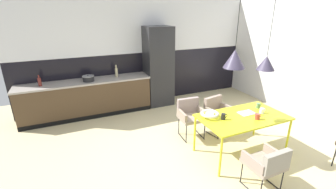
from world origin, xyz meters
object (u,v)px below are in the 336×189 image
object	(u,v)px
fruit_bowl	(210,114)
bottle_spice_small	(40,82)
mug_glass_clear	(258,106)
mug_tall_blue	(224,116)
armchair_near_window	(268,162)
refrigerator_column	(158,67)
bottle_oil_tall	(116,72)
cooking_pot	(88,78)
dining_table	(243,119)
armchair_facing_counter	(190,113)
mug_white_ceramic	(258,116)
open_book	(247,113)
pendant_lamp_over_table_near	(235,59)
pendant_lamp_over_table_far	(266,63)
mug_short_terracotta	(262,111)
armchair_head_of_table	(217,110)

from	to	relation	value
fruit_bowl	bottle_spice_small	bearing A→B (deg)	136.06
mug_glass_clear	mug_tall_blue	bearing A→B (deg)	-171.65
bottle_spice_small	mug_tall_blue	bearing A→B (deg)	-44.01
mug_glass_clear	armchair_near_window	bearing A→B (deg)	-127.23
refrigerator_column	bottle_oil_tall	size ratio (longest dim) A/B	6.84
cooking_pot	mug_glass_clear	bearing A→B (deg)	-43.41
refrigerator_column	mug_tall_blue	xyz separation A→B (m)	(0.05, -2.80, -0.26)
dining_table	bottle_oil_tall	size ratio (longest dim) A/B	4.98
armchair_facing_counter	mug_white_ceramic	bearing A→B (deg)	124.29
refrigerator_column	armchair_near_window	bearing A→B (deg)	-87.82
cooking_pot	bottle_spice_small	xyz separation A→B (m)	(-1.02, 0.05, 0.03)
mug_white_ceramic	bottle_oil_tall	bearing A→B (deg)	118.88
open_book	bottle_spice_small	distance (m)	4.40
bottle_oil_tall	pendant_lamp_over_table_near	distance (m)	3.23
refrigerator_column	open_book	world-z (taller)	refrigerator_column
armchair_near_window	pendant_lamp_over_table_near	bearing A→B (deg)	89.41
dining_table	pendant_lamp_over_table_near	size ratio (longest dim) A/B	1.36
refrigerator_column	dining_table	xyz separation A→B (m)	(0.44, -2.84, -0.36)
armchair_facing_counter	bottle_spice_small	distance (m)	3.38
mug_glass_clear	pendant_lamp_over_table_far	size ratio (longest dim) A/B	0.10
cooking_pot	bottle_oil_tall	distance (m)	0.70
open_book	bottle_oil_tall	xyz separation A→B (m)	(-1.70, 2.82, 0.26)
fruit_bowl	open_book	size ratio (longest dim) A/B	1.12
armchair_near_window	bottle_spice_small	world-z (taller)	bottle_spice_small
armchair_near_window	mug_glass_clear	world-z (taller)	mug_glass_clear
fruit_bowl	open_book	distance (m)	0.71
armchair_facing_counter	fruit_bowl	size ratio (longest dim) A/B	2.46
mug_short_terracotta	bottle_oil_tall	bearing A→B (deg)	123.73
dining_table	mug_short_terracotta	world-z (taller)	mug_short_terracotta
dining_table	open_book	world-z (taller)	open_book
dining_table	mug_glass_clear	distance (m)	0.55
mug_glass_clear	refrigerator_column	bearing A→B (deg)	109.60
mug_glass_clear	bottle_oil_tall	bearing A→B (deg)	127.26
refrigerator_column	armchair_facing_counter	world-z (taller)	refrigerator_column
dining_table	armchair_near_window	bearing A→B (deg)	-108.57
refrigerator_column	mug_white_ceramic	xyz separation A→B (m)	(0.58, -3.03, -0.26)
refrigerator_column	pendant_lamp_over_table_far	xyz separation A→B (m)	(0.74, -2.89, 0.61)
mug_tall_blue	pendant_lamp_over_table_near	bearing A→B (deg)	-21.26
dining_table	armchair_facing_counter	bearing A→B (deg)	118.84
pendant_lamp_over_table_far	pendant_lamp_over_table_near	bearing A→B (deg)	174.48
armchair_head_of_table	bottle_oil_tall	bearing A→B (deg)	-62.44
pendant_lamp_over_table_far	mug_glass_clear	bearing A→B (deg)	47.44
pendant_lamp_over_table_near	mug_tall_blue	bearing A→B (deg)	158.74
refrigerator_column	pendant_lamp_over_table_far	size ratio (longest dim) A/B	1.74
armchair_near_window	bottle_oil_tall	size ratio (longest dim) A/B	2.32
mug_short_terracotta	pendant_lamp_over_table_near	distance (m)	1.21
armchair_near_window	fruit_bowl	distance (m)	1.17
refrigerator_column	armchair_facing_counter	distance (m)	1.98
dining_table	armchair_near_window	size ratio (longest dim) A/B	2.14
cooking_pot	armchair_near_window	bearing A→B (deg)	-61.99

